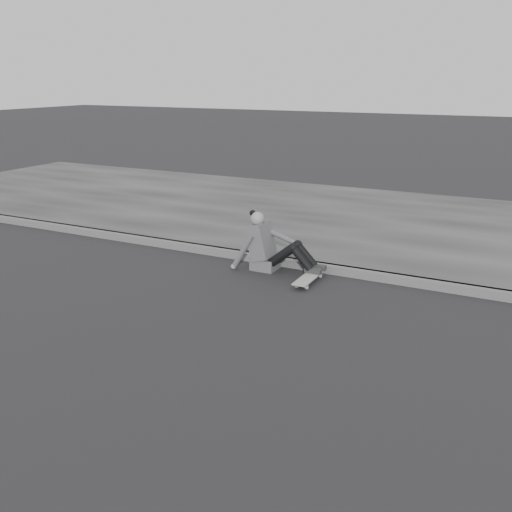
{
  "coord_description": "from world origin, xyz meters",
  "views": [
    {
      "loc": [
        1.92,
        -4.96,
        2.76
      ],
      "look_at": [
        -1.28,
        1.4,
        0.5
      ],
      "focal_mm": 40.0,
      "sensor_mm": 36.0,
      "label": 1
    }
  ],
  "objects": [
    {
      "name": "ground",
      "position": [
        0.0,
        0.0,
        0.0
      ],
      "size": [
        80.0,
        80.0,
        0.0
      ],
      "primitive_type": "plane",
      "color": "black",
      "rests_on": "ground"
    },
    {
      "name": "curb",
      "position": [
        0.0,
        2.58,
        0.06
      ],
      "size": [
        24.0,
        0.16,
        0.12
      ],
      "primitive_type": "cube",
      "color": "#505050",
      "rests_on": "ground"
    },
    {
      "name": "sidewalk",
      "position": [
        0.0,
        5.6,
        0.06
      ],
      "size": [
        24.0,
        6.0,
        0.12
      ],
      "primitive_type": "cube",
      "color": "#343434",
      "rests_on": "ground"
    },
    {
      "name": "skateboard",
      "position": [
        -0.78,
        2.05,
        0.07
      ],
      "size": [
        0.2,
        0.78,
        0.09
      ],
      "color": "#A7A7A2",
      "rests_on": "ground"
    },
    {
      "name": "seated_woman",
      "position": [
        -1.52,
        2.3,
        0.36
      ],
      "size": [
        1.38,
        0.46,
        0.88
      ],
      "color": "#48484A",
      "rests_on": "ground"
    }
  ]
}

